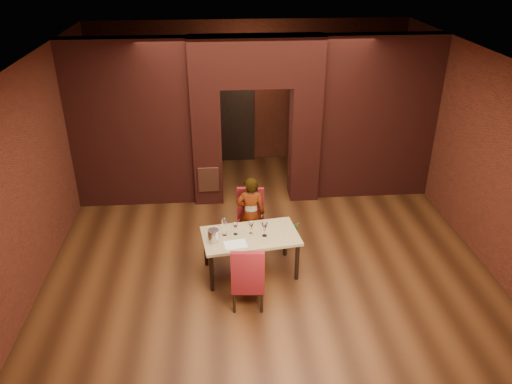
% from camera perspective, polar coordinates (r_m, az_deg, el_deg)
% --- Properties ---
extents(floor, '(8.00, 8.00, 0.00)m').
position_cam_1_polar(floor, '(8.54, 1.10, -6.66)').
color(floor, '#4E2A13').
rests_on(floor, ground).
extents(ceiling, '(7.00, 8.00, 0.04)m').
position_cam_1_polar(ceiling, '(7.26, 1.33, 14.82)').
color(ceiling, silver).
rests_on(ceiling, ground).
extents(wall_back, '(7.00, 0.04, 3.20)m').
position_cam_1_polar(wall_back, '(11.52, -0.80, 11.27)').
color(wall_back, maroon).
rests_on(wall_back, ground).
extents(wall_front, '(7.00, 0.04, 3.20)m').
position_cam_1_polar(wall_front, '(4.45, 6.54, -18.14)').
color(wall_front, maroon).
rests_on(wall_front, ground).
extents(wall_left, '(0.04, 8.00, 3.20)m').
position_cam_1_polar(wall_left, '(8.21, -23.92, 2.14)').
color(wall_left, maroon).
rests_on(wall_left, ground).
extents(wall_right, '(0.04, 8.00, 3.20)m').
position_cam_1_polar(wall_right, '(8.81, 24.54, 3.65)').
color(wall_right, maroon).
rests_on(wall_right, ground).
extents(pillar_left, '(0.55, 0.55, 2.30)m').
position_cam_1_polar(pillar_left, '(9.75, -5.58, 5.34)').
color(pillar_left, maroon).
rests_on(pillar_left, ground).
extents(pillar_right, '(0.55, 0.55, 2.30)m').
position_cam_1_polar(pillar_right, '(9.89, 5.54, 5.67)').
color(pillar_right, maroon).
rests_on(pillar_right, ground).
extents(lintel, '(2.45, 0.55, 0.90)m').
position_cam_1_polar(lintel, '(9.30, 0.02, 14.73)').
color(lintel, maroon).
rests_on(lintel, ground).
extents(wing_wall_left, '(2.28, 0.35, 3.20)m').
position_cam_1_polar(wing_wall_left, '(9.73, -14.12, 7.42)').
color(wing_wall_left, maroon).
rests_on(wing_wall_left, ground).
extents(wing_wall_right, '(2.28, 0.35, 3.20)m').
position_cam_1_polar(wing_wall_right, '(10.07, 13.68, 8.15)').
color(wing_wall_right, maroon).
rests_on(wing_wall_right, ground).
extents(vent_panel, '(0.40, 0.03, 0.50)m').
position_cam_1_polar(vent_panel, '(9.72, -5.44, 1.41)').
color(vent_panel, '#A14E2E').
rests_on(vent_panel, ground).
extents(rear_door, '(0.90, 0.08, 2.10)m').
position_cam_1_polar(rear_door, '(11.61, -2.75, 8.52)').
color(rear_door, black).
rests_on(rear_door, ground).
extents(rear_door_frame, '(1.02, 0.04, 2.22)m').
position_cam_1_polar(rear_door_frame, '(11.57, -2.74, 8.46)').
color(rear_door_frame, black).
rests_on(rear_door_frame, ground).
extents(dining_table, '(1.56, 1.01, 0.68)m').
position_cam_1_polar(dining_table, '(7.84, -0.63, -7.04)').
color(dining_table, tan).
rests_on(dining_table, ground).
extents(chair_far, '(0.51, 0.51, 1.00)m').
position_cam_1_polar(chair_far, '(8.41, -0.71, -3.18)').
color(chair_far, maroon).
rests_on(chair_far, ground).
extents(chair_near, '(0.50, 0.50, 1.01)m').
position_cam_1_polar(chair_near, '(7.12, -0.91, -9.44)').
color(chair_near, maroon).
rests_on(chair_near, ground).
extents(person_seated, '(0.49, 0.34, 1.32)m').
position_cam_1_polar(person_seated, '(8.27, -0.61, -2.48)').
color(person_seated, silver).
rests_on(person_seated, ground).
extents(wine_glass_a, '(0.08, 0.08, 0.19)m').
position_cam_1_polar(wine_glass_a, '(7.63, -2.36, -4.23)').
color(wine_glass_a, white).
rests_on(wine_glass_a, dining_table).
extents(wine_glass_b, '(0.08, 0.08, 0.20)m').
position_cam_1_polar(wine_glass_b, '(7.64, -0.56, -4.11)').
color(wine_glass_b, white).
rests_on(wine_glass_b, dining_table).
extents(wine_glass_c, '(0.09, 0.09, 0.23)m').
position_cam_1_polar(wine_glass_c, '(7.58, 0.99, -4.30)').
color(wine_glass_c, silver).
rests_on(wine_glass_c, dining_table).
extents(tasting_sheet, '(0.37, 0.29, 0.00)m').
position_cam_1_polar(tasting_sheet, '(7.43, -2.35, -6.00)').
color(tasting_sheet, white).
rests_on(tasting_sheet, dining_table).
extents(wine_bucket, '(0.17, 0.17, 0.20)m').
position_cam_1_polar(wine_bucket, '(7.47, -4.88, -5.01)').
color(wine_bucket, '#BBBBC2').
rests_on(wine_bucket, dining_table).
extents(water_bottle, '(0.07, 0.07, 0.30)m').
position_cam_1_polar(water_bottle, '(7.59, -3.65, -3.95)').
color(water_bottle, white).
rests_on(water_bottle, dining_table).
extents(potted_plant, '(0.51, 0.48, 0.44)m').
position_cam_1_polar(potted_plant, '(8.62, 3.54, -4.62)').
color(potted_plant, '#2C6D26').
rests_on(potted_plant, ground).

